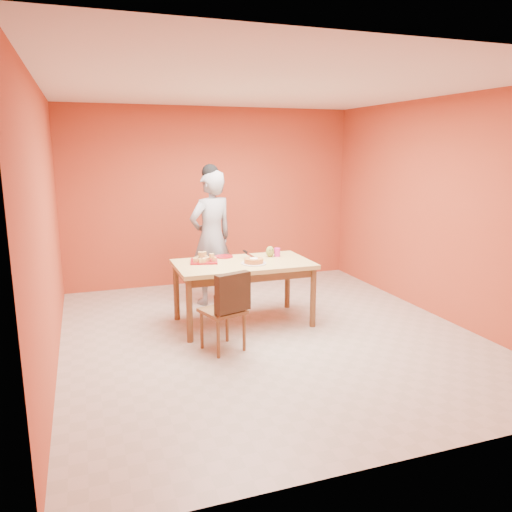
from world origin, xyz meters
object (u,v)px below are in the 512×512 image
object	(u,v)px
egg_ornament	(270,251)
magenta_glass	(277,252)
dining_chair	(223,309)
red_dinner_plate	(224,257)
pastry_platter	(204,261)
checker_tin	(275,252)
person	(211,238)
sponge_cake	(254,261)
dining_table	(243,270)

from	to	relation	value
egg_ornament	magenta_glass	bearing A→B (deg)	-20.86
dining_chair	red_dinner_plate	distance (m)	1.16
pastry_platter	red_dinner_plate	size ratio (longest dim) A/B	1.38
pastry_platter	red_dinner_plate	world-z (taller)	pastry_platter
checker_tin	pastry_platter	bearing A→B (deg)	-169.22
pastry_platter	egg_ornament	world-z (taller)	egg_ornament
person	pastry_platter	bearing A→B (deg)	48.71
sponge_cake	checker_tin	bearing A→B (deg)	46.67
sponge_cake	magenta_glass	size ratio (longest dim) A/B	2.13
magenta_glass	checker_tin	bearing A→B (deg)	77.27
dining_table	dining_chair	bearing A→B (deg)	-122.04
person	checker_tin	distance (m)	0.91
red_dinner_plate	magenta_glass	world-z (taller)	magenta_glass
pastry_platter	magenta_glass	bearing A→B (deg)	0.17
dining_table	egg_ornament	distance (m)	0.47
red_dinner_plate	egg_ornament	distance (m)	0.58
red_dinner_plate	person	bearing A→B (deg)	90.92
dining_table	magenta_glass	distance (m)	0.55
dining_table	sponge_cake	xyz separation A→B (m)	(0.09, -0.13, 0.13)
person	sponge_cake	size ratio (longest dim) A/B	8.03
dining_chair	person	xyz separation A→B (m)	(0.31, 1.66, 0.45)
person	pastry_platter	world-z (taller)	person
egg_ornament	checker_tin	world-z (taller)	egg_ornament
egg_ornament	checker_tin	bearing A→B (deg)	38.64
dining_table	egg_ornament	xyz separation A→B (m)	(0.41, 0.18, 0.16)
magenta_glass	red_dinner_plate	bearing A→B (deg)	163.99
dining_table	egg_ornament	size ratio (longest dim) A/B	11.98
dining_table	magenta_glass	xyz separation A→B (m)	(0.50, 0.17, 0.15)
egg_ornament	magenta_glass	world-z (taller)	egg_ornament
magenta_glass	checker_tin	xyz separation A→B (m)	(0.04, 0.18, -0.04)
red_dinner_plate	egg_ornament	world-z (taller)	egg_ornament
dining_table	person	size ratio (longest dim) A/B	0.89
dining_table	red_dinner_plate	distance (m)	0.39
magenta_glass	checker_tin	world-z (taller)	magenta_glass
red_dinner_plate	checker_tin	world-z (taller)	checker_tin
egg_ornament	magenta_glass	distance (m)	0.09
dining_chair	checker_tin	bearing A→B (deg)	29.42
dining_chair	egg_ornament	bearing A→B (deg)	28.48
dining_table	person	world-z (taller)	person
checker_tin	dining_table	bearing A→B (deg)	-147.14
dining_chair	sponge_cake	bearing A→B (deg)	29.86
dining_chair	checker_tin	world-z (taller)	dining_chair
dining_table	pastry_platter	world-z (taller)	pastry_platter
sponge_cake	egg_ornament	distance (m)	0.45
checker_tin	magenta_glass	bearing A→B (deg)	-102.73
pastry_platter	egg_ornament	size ratio (longest dim) A/B	2.37
sponge_cake	checker_tin	world-z (taller)	sponge_cake
egg_ornament	magenta_glass	xyz separation A→B (m)	(0.09, -0.01, -0.01)
sponge_cake	egg_ornament	size ratio (longest dim) A/B	1.68
sponge_cake	magenta_glass	bearing A→B (deg)	35.79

